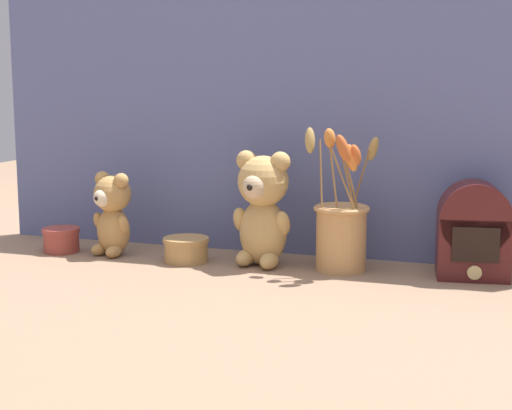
# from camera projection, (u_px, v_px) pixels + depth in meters

# --- Properties ---
(ground_plane) EXTENTS (4.00, 4.00, 0.00)m
(ground_plane) POSITION_uv_depth(u_px,v_px,m) (253.00, 267.00, 1.85)
(ground_plane) COLOR #8E7056
(backdrop_wall) EXTENTS (1.51, 0.02, 0.67)m
(backdrop_wall) POSITION_uv_depth(u_px,v_px,m) (274.00, 121.00, 1.96)
(backdrop_wall) COLOR slate
(backdrop_wall) RESTS_ON ground
(teddy_bear_large) EXTENTS (0.15, 0.14, 0.27)m
(teddy_bear_large) POSITION_uv_depth(u_px,v_px,m) (262.00, 206.00, 1.84)
(teddy_bear_large) COLOR tan
(teddy_bear_large) RESTS_ON ground
(teddy_bear_medium) EXTENTS (0.12, 0.11, 0.21)m
(teddy_bear_medium) POSITION_uv_depth(u_px,v_px,m) (112.00, 212.00, 1.96)
(teddy_bear_medium) COLOR tan
(teddy_bear_medium) RESTS_ON ground
(flower_vase) EXTENTS (0.17, 0.17, 0.33)m
(flower_vase) POSITION_uv_depth(u_px,v_px,m) (341.00, 228.00, 1.80)
(flower_vase) COLOR tan
(flower_vase) RESTS_ON ground
(vintage_radio) EXTENTS (0.17, 0.13, 0.22)m
(vintage_radio) POSITION_uv_depth(u_px,v_px,m) (473.00, 231.00, 1.73)
(vintage_radio) COLOR #4C1919
(vintage_radio) RESTS_ON ground
(decorative_tin_tall) EXTENTS (0.10, 0.10, 0.06)m
(decorative_tin_tall) POSITION_uv_depth(u_px,v_px,m) (62.00, 239.00, 2.01)
(decorative_tin_tall) COLOR #993D33
(decorative_tin_tall) RESTS_ON ground
(decorative_tin_short) EXTENTS (0.11, 0.11, 0.06)m
(decorative_tin_short) POSITION_uv_depth(u_px,v_px,m) (185.00, 250.00, 1.90)
(decorative_tin_short) COLOR tan
(decorative_tin_short) RESTS_ON ground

